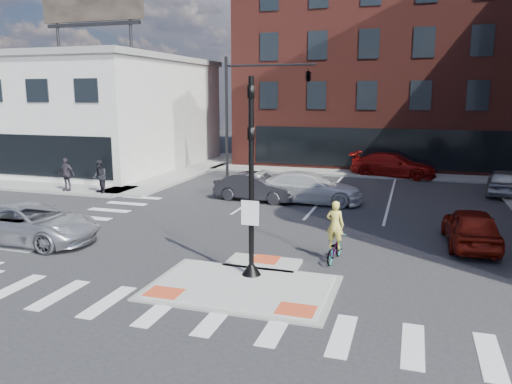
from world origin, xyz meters
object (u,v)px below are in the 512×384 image
(pedestrian_a, at_px, (100,177))
(silver_suv, at_px, (30,223))
(white_pickup, at_px, (309,188))
(pedestrian_b, at_px, (66,174))
(bg_car_silver, at_px, (504,182))
(bg_car_dark, at_px, (256,187))
(red_sedan, at_px, (471,227))
(bg_car_red, at_px, (393,165))
(cyclist, at_px, (335,241))

(pedestrian_a, bearing_deg, silver_suv, -33.82)
(white_pickup, xyz_separation_m, pedestrian_b, (-13.74, -1.71, 0.30))
(bg_car_silver, bearing_deg, bg_car_dark, 32.28)
(red_sedan, bearing_deg, pedestrian_a, -15.12)
(white_pickup, distance_m, bg_car_red, 10.50)
(bg_car_red, bearing_deg, white_pickup, 167.75)
(white_pickup, height_order, bg_car_dark, white_pickup)
(bg_car_silver, height_order, pedestrian_a, pedestrian_a)
(white_pickup, relative_size, pedestrian_b, 2.91)
(red_sedan, xyz_separation_m, bg_car_dark, (-10.07, 5.37, -0.00))
(bg_car_red, bearing_deg, cyclist, -174.34)
(silver_suv, distance_m, pedestrian_a, 9.02)
(bg_car_dark, bearing_deg, bg_car_silver, -59.21)
(silver_suv, xyz_separation_m, pedestrian_a, (-2.81, 8.56, 0.32))
(white_pickup, distance_m, bg_car_dark, 2.80)
(bg_car_red, relative_size, cyclist, 2.71)
(white_pickup, height_order, pedestrian_b, pedestrian_b)
(cyclist, distance_m, pedestrian_a, 15.95)
(bg_car_red, xyz_separation_m, pedestrian_b, (-17.55, -11.50, 0.27))
(cyclist, height_order, pedestrian_b, cyclist)
(bg_car_silver, xyz_separation_m, pedestrian_a, (-21.54, -7.00, 0.33))
(red_sedan, height_order, pedestrian_a, pedestrian_a)
(silver_suv, xyz_separation_m, bg_car_silver, (18.73, 15.56, -0.01))
(cyclist, bearing_deg, bg_car_dark, -50.86)
(silver_suv, distance_m, cyclist, 11.49)
(silver_suv, height_order, bg_car_silver, silver_suv)
(bg_car_silver, relative_size, pedestrian_b, 2.32)
(bg_car_dark, bearing_deg, cyclist, -140.31)
(pedestrian_b, bearing_deg, bg_car_dark, 10.03)
(bg_car_red, bearing_deg, red_sedan, -158.32)
(silver_suv, relative_size, red_sedan, 1.25)
(white_pickup, height_order, bg_car_silver, white_pickup)
(silver_suv, bearing_deg, white_pickup, -41.80)
(bg_car_dark, bearing_deg, pedestrian_a, 105.99)
(bg_car_dark, xyz_separation_m, bg_car_red, (6.59, 10.13, 0.09))
(red_sedan, relative_size, cyclist, 2.06)
(red_sedan, relative_size, pedestrian_a, 2.34)
(white_pickup, bearing_deg, cyclist, -165.34)
(red_sedan, xyz_separation_m, pedestrian_b, (-21.03, 4.00, 0.36))
(bg_car_dark, xyz_separation_m, bg_car_silver, (12.81, 5.63, 0.01))
(cyclist, bearing_deg, pedestrian_b, -17.11)
(bg_car_dark, bearing_deg, pedestrian_b, 104.20)
(bg_car_dark, relative_size, cyclist, 2.13)
(silver_suv, bearing_deg, bg_car_silver, -51.82)
(bg_car_red, xyz_separation_m, cyclist, (-1.10, -18.70, -0.12))
(white_pickup, xyz_separation_m, bg_car_dark, (-2.77, -0.34, -0.06))
(silver_suv, height_order, white_pickup, white_pickup)
(silver_suv, distance_m, pedestrian_b, 9.94)
(silver_suv, bearing_deg, pedestrian_a, 16.64)
(silver_suv, xyz_separation_m, bg_car_dark, (5.93, 9.93, -0.02))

